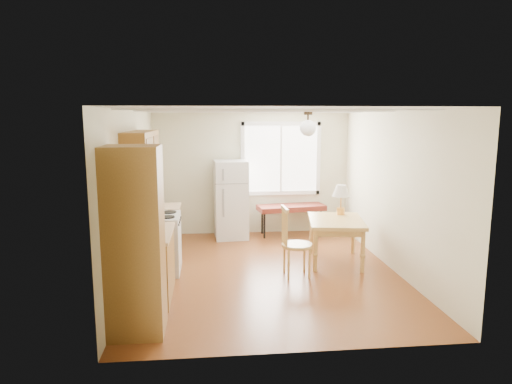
{
  "coord_description": "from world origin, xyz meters",
  "views": [
    {
      "loc": [
        -0.88,
        -6.8,
        2.4
      ],
      "look_at": [
        -0.1,
        0.73,
        1.15
      ],
      "focal_mm": 32.0,
      "sensor_mm": 36.0,
      "label": 1
    }
  ],
  "objects": [
    {
      "name": "dining_table",
      "position": [
        1.2,
        0.38,
        0.62
      ],
      "size": [
        1.05,
        1.29,
        0.73
      ],
      "rotation": [
        0.0,
        0.0,
        -0.17
      ],
      "color": "#B58C45",
      "rests_on": "ground"
    },
    {
      "name": "coffee_maker",
      "position": [
        -1.72,
        -1.32,
        1.04
      ],
      "size": [
        0.22,
        0.27,
        0.38
      ],
      "rotation": [
        0.0,
        0.0,
        -0.15
      ],
      "color": "black",
      "rests_on": "kitchen_run"
    },
    {
      "name": "window_unit",
      "position": [
        0.6,
        2.47,
        1.55
      ],
      "size": [
        1.64,
        0.05,
        1.51
      ],
      "color": "white",
      "rests_on": "room_shell"
    },
    {
      "name": "kettle",
      "position": [
        -1.73,
        -0.44,
        1.0
      ],
      "size": [
        0.12,
        0.12,
        0.23
      ],
      "color": "red",
      "rests_on": "kitchen_run"
    },
    {
      "name": "table_lamp",
      "position": [
        1.38,
        0.75,
        1.1
      ],
      "size": [
        0.3,
        0.3,
        0.52
      ],
      "rotation": [
        0.0,
        0.0,
        0.03
      ],
      "color": "gold",
      "rests_on": "dining_table"
    },
    {
      "name": "refrigerator",
      "position": [
        -0.45,
        2.12,
        0.78
      ],
      "size": [
        0.68,
        0.69,
        1.55
      ],
      "rotation": [
        0.0,
        0.0,
        0.06
      ],
      "color": "silver",
      "rests_on": "ground"
    },
    {
      "name": "chair",
      "position": [
        0.33,
        -0.23,
        0.61
      ],
      "size": [
        0.47,
        0.47,
        1.07
      ],
      "rotation": [
        0.0,
        0.0,
        0.04
      ],
      "color": "#B58C45",
      "rests_on": "ground"
    },
    {
      "name": "kitchen_run",
      "position": [
        -1.72,
        -0.63,
        0.84
      ],
      "size": [
        0.65,
        3.4,
        2.2
      ],
      "color": "brown",
      "rests_on": "ground"
    },
    {
      "name": "room_shell",
      "position": [
        0.0,
        0.0,
        1.25
      ],
      "size": [
        4.6,
        5.6,
        2.62
      ],
      "color": "#562811",
      "rests_on": "ground"
    },
    {
      "name": "bench",
      "position": [
        0.77,
        2.17,
        0.56
      ],
      "size": [
        1.42,
        0.69,
        0.63
      ],
      "rotation": [
        0.0,
        0.0,
        0.14
      ],
      "color": "#5B1D15",
      "rests_on": "ground"
    },
    {
      "name": "pendant_light",
      "position": [
        0.7,
        0.4,
        2.24
      ],
      "size": [
        0.26,
        0.26,
        0.4
      ],
      "color": "#2D2214",
      "rests_on": "room_shell"
    }
  ]
}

